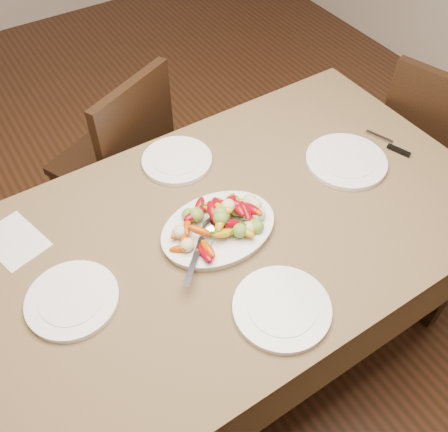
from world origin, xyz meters
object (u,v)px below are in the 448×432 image
object	(u,v)px
chair_far	(111,161)
chair_right	(434,148)
plate_right	(346,161)
serving_platter	(218,230)
plate_far	(177,161)
dining_table	(224,292)
plate_left	(72,300)
plate_near	(282,308)

from	to	relation	value
chair_far	chair_right	xyz separation A→B (m)	(1.30, -0.72, 0.00)
plate_right	serving_platter	bearing A→B (deg)	-177.22
chair_far	plate_far	distance (m)	0.55
dining_table	plate_left	size ratio (longest dim) A/B	6.87
chair_right	plate_far	xyz separation A→B (m)	(-1.18, 0.27, 0.29)
plate_near	serving_platter	bearing A→B (deg)	90.15
chair_right	plate_right	distance (m)	0.73
chair_right	plate_left	size ratio (longest dim) A/B	3.54
plate_right	plate_near	distance (m)	0.67
dining_table	serving_platter	size ratio (longest dim) A/B	4.93
plate_far	plate_right	bearing A→B (deg)	-32.83
dining_table	serving_platter	xyz separation A→B (m)	(-0.02, -0.00, 0.39)
chair_right	plate_near	size ratio (longest dim) A/B	3.37
chair_far	plate_left	bearing A→B (deg)	37.50
dining_table	serving_platter	world-z (taller)	serving_platter
chair_right	serving_platter	distance (m)	1.27
dining_table	plate_left	distance (m)	0.65
chair_right	plate_right	bearing A→B (deg)	78.76
plate_right	plate_far	size ratio (longest dim) A/B	1.15
serving_platter	plate_left	distance (m)	0.49
chair_far	plate_left	xyz separation A→B (m)	(-0.42, -0.80, 0.29)
plate_left	plate_right	bearing A→B (deg)	1.10
chair_right	plate_near	world-z (taller)	chair_right
dining_table	plate_near	size ratio (longest dim) A/B	6.53
plate_far	plate_near	world-z (taller)	same
chair_far	plate_near	size ratio (longest dim) A/B	3.37
chair_far	plate_near	world-z (taller)	chair_far
plate_right	plate_far	xyz separation A→B (m)	(-0.52, 0.33, 0.00)
plate_left	dining_table	bearing A→B (deg)	-0.32
serving_platter	plate_right	size ratio (longest dim) A/B	1.27
dining_table	plate_far	distance (m)	0.53
serving_platter	plate_left	size ratio (longest dim) A/B	1.39
serving_platter	plate_near	xyz separation A→B (m)	(0.00, -0.34, -0.00)
plate_left	plate_right	world-z (taller)	same
chair_far	serving_platter	bearing A→B (deg)	70.06
plate_left	plate_far	bearing A→B (deg)	33.36
dining_table	chair_right	xyz separation A→B (m)	(1.21, 0.08, 0.10)
plate_near	plate_far	bearing A→B (deg)	86.13
plate_right	plate_far	world-z (taller)	same
dining_table	plate_near	distance (m)	0.52
chair_far	chair_right	size ratio (longest dim) A/B	1.00
serving_platter	plate_near	size ratio (longest dim) A/B	1.32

